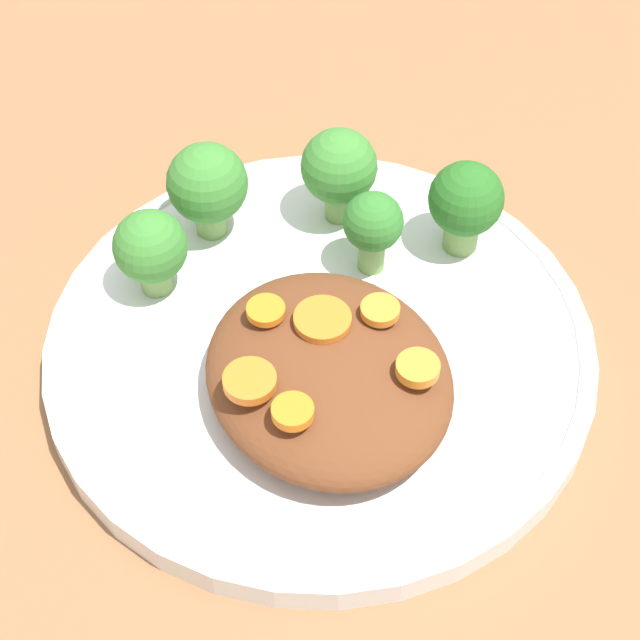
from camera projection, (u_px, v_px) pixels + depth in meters
name	position (u px, v px, depth m)	size (l,w,h in m)	color
ground_plane	(320.00, 358.00, 0.56)	(4.00, 4.00, 0.00)	#8C603D
plate	(320.00, 345.00, 0.55)	(0.28, 0.28, 0.02)	white
stew_mound	(329.00, 375.00, 0.51)	(0.13, 0.12, 0.04)	brown
broccoli_floret_0	(466.00, 203.00, 0.57)	(0.04, 0.04, 0.06)	#759E51
broccoli_floret_1	(339.00, 169.00, 0.58)	(0.04, 0.04, 0.06)	#759E51
broccoli_floret_2	(207.00, 186.00, 0.57)	(0.04, 0.04, 0.06)	#759E51
broccoli_floret_3	(151.00, 249.00, 0.55)	(0.04, 0.04, 0.05)	#759E51
broccoli_floret_4	(373.00, 226.00, 0.56)	(0.03, 0.03, 0.05)	#759E51
carrot_slice_0	(380.00, 310.00, 0.51)	(0.02, 0.02, 0.00)	orange
carrot_slice_1	(262.00, 304.00, 0.52)	(0.02, 0.02, 0.00)	orange
carrot_slice_2	(293.00, 412.00, 0.47)	(0.02, 0.02, 0.01)	orange
carrot_slice_3	(418.00, 368.00, 0.49)	(0.02, 0.02, 0.01)	orange
carrot_slice_4	(322.00, 319.00, 0.51)	(0.03, 0.03, 0.00)	orange
carrot_slice_5	(250.00, 381.00, 0.49)	(0.02, 0.02, 0.01)	orange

